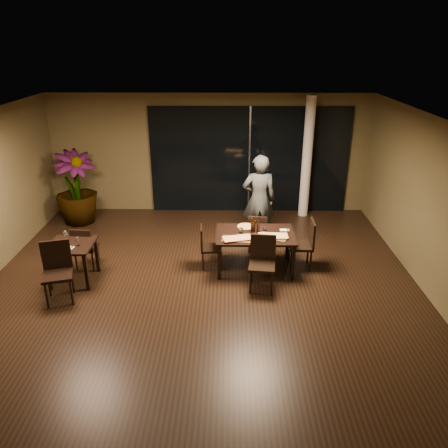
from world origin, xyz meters
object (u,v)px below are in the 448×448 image
bottle_b (258,227)px  bottle_c (254,224)px  chair_main_left (207,245)px  potted_plant (76,188)px  bottle_a (252,225)px  chair_side_far (84,246)px  chair_main_far (258,232)px  main_table (255,237)px  chair_main_near (262,260)px  diner (259,200)px  chair_side_near (57,268)px  side_table (72,250)px  chair_main_right (305,242)px

bottle_b → bottle_c: (-0.08, 0.07, 0.02)m
chair_main_left → potted_plant: (-3.26, 2.26, 0.41)m
chair_main_left → bottle_a: size_ratio=3.03×
chair_side_far → potted_plant: 2.54m
chair_main_far → bottle_a: (-0.15, -0.63, 0.41)m
main_table → chair_main_near: 0.71m
diner → chair_main_far: bearing=82.7°
chair_side_far → bottle_c: bearing=-174.0°
chair_side_near → side_table: bearing=69.3°
chair_main_right → chair_side_far: 4.31m
chair_main_left → bottle_a: 0.97m
main_table → chair_main_left: chair_main_left is taller
side_table → chair_side_far: (0.08, 0.46, -0.13)m
chair_main_near → chair_side_near: chair_side_near is taller
chair_side_far → potted_plant: size_ratio=0.49×
chair_main_left → bottle_a: bearing=-92.4°
chair_main_left → bottle_b: bearing=-94.2°
chair_side_far → potted_plant: potted_plant is taller
chair_main_near → chair_side_far: bearing=176.1°
chair_main_near → chair_main_right: (0.89, 0.74, 0.00)m
diner → bottle_a: size_ratio=6.96×
chair_main_far → chair_main_near: (-0.00, -1.39, 0.08)m
chair_side_near → chair_main_left: bearing=8.7°
side_table → bottle_b: 3.50m
chair_side_far → chair_side_near: 1.07m
bottle_a → side_table: bearing=-170.3°
chair_main_left → bottle_c: bearing=-89.7°
chair_main_far → chair_main_near: bearing=96.9°
chair_main_far → bottle_c: bottle_c is taller
chair_main_far → chair_main_left: chair_main_left is taller
chair_side_far → chair_main_far: bearing=-164.4°
chair_main_far → bottle_a: 0.77m
chair_main_far → bottle_c: (-0.12, -0.59, 0.42)m
chair_main_near → bottle_b: bottle_b is taller
chair_side_near → bottle_c: size_ratio=3.41×
chair_main_near → chair_main_left: 1.27m
potted_plant → bottle_a: 4.70m
side_table → bottle_a: bearing=9.7°
side_table → bottle_c: bearing=10.3°
chair_main_near → bottle_a: 0.85m
chair_main_far → chair_main_right: size_ratio=0.86×
main_table → bottle_a: 0.24m
bottle_a → bottle_b: bottle_a is taller
bottle_c → main_table: bearing=-76.0°
chair_main_left → side_table: bearing=98.6°
chair_main_far → chair_main_near: 1.39m
diner → chair_side_near: bearing=30.6°
chair_main_far → bottle_b: 0.77m
chair_main_left → chair_main_near: bearing=-129.6°
main_table → potted_plant: 4.79m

